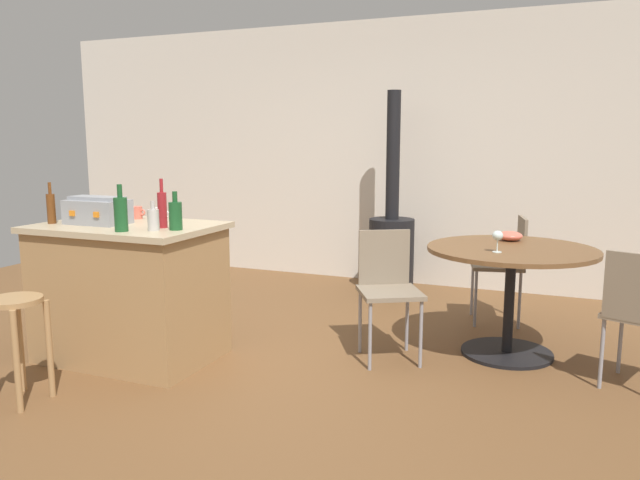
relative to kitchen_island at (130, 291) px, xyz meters
name	(u,v)px	position (x,y,z in m)	size (l,w,h in m)	color
ground_plane	(271,367)	(0.98, 0.18, -0.47)	(8.80, 8.80, 0.00)	brown
back_wall	(390,153)	(0.98, 2.97, 0.88)	(8.00, 0.10, 2.70)	beige
kitchen_island	(130,291)	(0.00, 0.00, 0.00)	(1.19, 0.81, 0.93)	#A37A4C
wooden_stool	(16,328)	(-0.11, -0.84, -0.03)	(0.31, 0.31, 0.61)	#A37A4C
dining_table	(511,273)	(2.40, 1.03, 0.12)	(1.14, 1.14, 0.76)	black
folding_chair_near	(506,260)	(2.29, 1.83, 0.05)	(0.48, 0.48, 0.88)	#7F705B
folding_chair_far	(388,283)	(1.63, 0.68, 0.05)	(0.55, 0.55, 0.87)	#7F705B
wood_stove	(391,243)	(1.16, 2.43, 0.03)	(0.44, 0.45, 1.95)	black
toolbox	(98,211)	(-0.20, -0.05, 0.55)	(0.41, 0.25, 0.19)	gray
bottle_0	(153,219)	(0.35, -0.17, 0.53)	(0.07, 0.07, 0.18)	#B7B2AD
bottle_1	(51,208)	(-0.50, -0.16, 0.57)	(0.06, 0.06, 0.28)	#603314
bottle_2	(162,209)	(0.32, -0.04, 0.58)	(0.06, 0.06, 0.32)	maroon
bottle_3	(175,215)	(0.46, -0.09, 0.56)	(0.08, 0.08, 0.24)	#194C23
bottle_4	(121,213)	(0.19, -0.27, 0.57)	(0.08, 0.08, 0.29)	#194C23
cup_0	(117,213)	(-0.29, 0.24, 0.50)	(0.11, 0.07, 0.08)	#DB6651
cup_1	(83,212)	(-0.45, 0.09, 0.52)	(0.12, 0.08, 0.11)	#383838
cup_2	(137,213)	(-0.13, 0.26, 0.51)	(0.12, 0.08, 0.09)	#DB6651
cup_3	(161,215)	(0.15, 0.18, 0.51)	(0.12, 0.08, 0.10)	white
wine_glass	(498,236)	(2.33, 0.81, 0.40)	(0.07, 0.07, 0.14)	silver
serving_bowl	(510,236)	(2.36, 1.34, 0.33)	(0.18, 0.18, 0.07)	#DB6651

